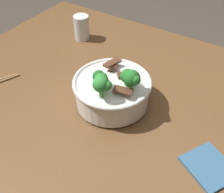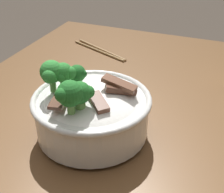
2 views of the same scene
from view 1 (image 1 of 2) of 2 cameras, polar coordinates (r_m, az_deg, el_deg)
dining_table at (r=0.96m, az=-0.67°, el=-2.24°), size 1.17×0.92×0.82m
rice_bowl at (r=0.80m, az=0.07°, el=1.84°), size 0.24×0.24×0.16m
drinking_glass at (r=1.15m, az=-6.49°, el=14.23°), size 0.06×0.06×0.10m
folded_napkin at (r=0.73m, az=20.06°, el=-13.92°), size 0.15×0.15×0.01m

